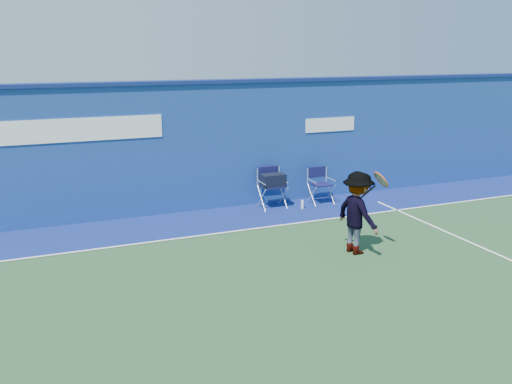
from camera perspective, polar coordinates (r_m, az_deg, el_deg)
name	(u,v)px	position (r m, az deg, el deg)	size (l,w,h in m)	color
ground	(283,296)	(8.72, 2.85, -10.84)	(80.00, 80.00, 0.00)	#264927
stadium_wall	(192,146)	(12.95, -6.77, 4.84)	(24.00, 0.50, 3.08)	navy
out_of_bounds_strip	(207,221)	(12.30, -5.17, -3.09)	(24.00, 1.80, 0.01)	navy
court_lines	(268,280)	(9.21, 1.27, -9.28)	(24.00, 12.00, 0.01)	white
directors_chair_left	(272,191)	(13.22, 1.72, 0.12)	(0.58, 0.54, 0.99)	silver
directors_chair_right	(321,192)	(13.72, 6.83, -0.03)	(0.54, 0.48, 0.90)	silver
water_bottle	(302,205)	(13.23, 4.91, -1.32)	(0.07, 0.07, 0.22)	white
tennis_player	(358,213)	(10.36, 10.64, -2.16)	(0.90, 1.10, 1.59)	#EA4738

